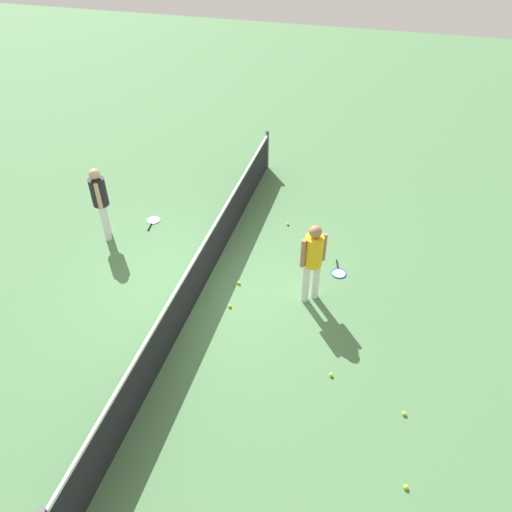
{
  "coord_description": "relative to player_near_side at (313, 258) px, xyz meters",
  "views": [
    {
      "loc": [
        -6.75,
        -2.93,
        6.64
      ],
      "look_at": [
        0.1,
        -1.04,
        0.9
      ],
      "focal_mm": 34.67,
      "sensor_mm": 36.0,
      "label": 1
    }
  ],
  "objects": [
    {
      "name": "tennis_ball_baseline",
      "position": [
        2.27,
        0.93,
        -0.98
      ],
      "size": [
        0.07,
        0.07,
        0.07
      ],
      "primitive_type": "sphere",
      "color": "#C6E033",
      "rests_on": "ground_plane"
    },
    {
      "name": "tennis_ball_near_player",
      "position": [
        0.02,
        1.43,
        -0.98
      ],
      "size": [
        0.07,
        0.07,
        0.07
      ],
      "primitive_type": "sphere",
      "color": "#C6E033",
      "rests_on": "ground_plane"
    },
    {
      "name": "tennis_ball_stray_left",
      "position": [
        -0.65,
        1.4,
        -0.98
      ],
      "size": [
        0.07,
        0.07,
        0.07
      ],
      "primitive_type": "sphere",
      "color": "#C6E033",
      "rests_on": "ground_plane"
    },
    {
      "name": "tennis_ball_stray_right",
      "position": [
        -1.73,
        -0.69,
        -0.98
      ],
      "size": [
        0.07,
        0.07,
        0.07
      ],
      "primitive_type": "sphere",
      "color": "#C6E033",
      "rests_on": "ground_plane"
    },
    {
      "name": "tennis_racket_near_player",
      "position": [
        0.89,
        -0.45,
        -1.0
      ],
      "size": [
        0.61,
        0.38,
        0.03
      ],
      "color": "blue",
      "rests_on": "ground_plane"
    },
    {
      "name": "player_near_side",
      "position": [
        0.0,
        0.0,
        0.0
      ],
      "size": [
        0.48,
        0.48,
        1.7
      ],
      "color": "white",
      "rests_on": "ground_plane"
    },
    {
      "name": "player_far_side",
      "position": [
        0.78,
        4.72,
        0.0
      ],
      "size": [
        0.5,
        0.46,
        1.7
      ],
      "color": "white",
      "rests_on": "ground_plane"
    },
    {
      "name": "tennis_ball_midcourt",
      "position": [
        -2.15,
        -1.87,
        -0.98
      ],
      "size": [
        0.07,
        0.07,
        0.07
      ],
      "primitive_type": "sphere",
      "color": "#C6E033",
      "rests_on": "ground_plane"
    },
    {
      "name": "tennis_racket_far_player",
      "position": [
        1.59,
        4.01,
        -1.0
      ],
      "size": [
        0.6,
        0.35,
        0.03
      ],
      "color": "white",
      "rests_on": "ground_plane"
    },
    {
      "name": "tennis_ball_by_net",
      "position": [
        -3.31,
        -1.94,
        -0.98
      ],
      "size": [
        0.07,
        0.07,
        0.07
      ],
      "primitive_type": "sphere",
      "color": "#C6E033",
      "rests_on": "ground_plane"
    },
    {
      "name": "ground_plane",
      "position": [
        -0.2,
        2.08,
        -1.01
      ],
      "size": [
        40.0,
        40.0,
        0.0
      ],
      "primitive_type": "plane",
      "color": "#4C7A4C"
    },
    {
      "name": "court_net",
      "position": [
        -0.2,
        2.08,
        -0.51
      ],
      "size": [
        10.09,
        0.09,
        1.07
      ],
      "color": "#4C4C51",
      "rests_on": "ground_plane"
    }
  ]
}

